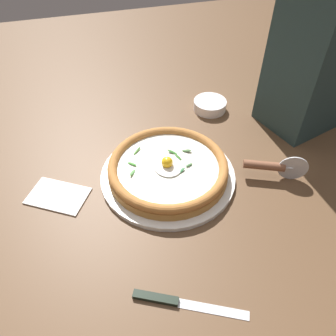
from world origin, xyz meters
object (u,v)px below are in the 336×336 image
(pizza_cutter, at_px, (271,166))
(table_knife, at_px, (173,301))
(side_bowl, at_px, (210,105))
(folded_napkin, at_px, (58,195))
(pizza, at_px, (168,168))

(pizza_cutter, relative_size, table_knife, 0.74)
(side_bowl, bearing_deg, folded_napkin, 116.51)
(table_knife, distance_m, folded_napkin, 0.38)
(side_bowl, height_order, table_knife, side_bowl)
(pizza, xyz_separation_m, side_bowl, (0.25, -0.21, -0.02))
(pizza, relative_size, pizza_cutter, 2.01)
(pizza_cutter, distance_m, folded_napkin, 0.53)
(side_bowl, xyz_separation_m, table_knife, (-0.57, 0.29, -0.01))
(side_bowl, distance_m, table_knife, 0.64)
(pizza_cutter, relative_size, folded_napkin, 1.07)
(folded_napkin, bearing_deg, table_knife, -149.44)
(folded_napkin, bearing_deg, pizza_cutter, -98.70)
(side_bowl, xyz_separation_m, pizza_cutter, (-0.32, -0.04, 0.02))
(pizza, distance_m, folded_napkin, 0.28)
(side_bowl, height_order, pizza_cutter, pizza_cutter)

